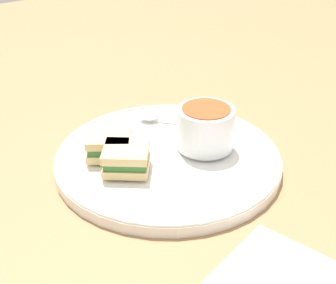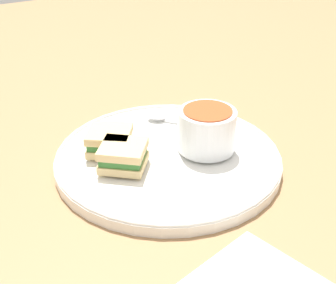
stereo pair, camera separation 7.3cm
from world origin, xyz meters
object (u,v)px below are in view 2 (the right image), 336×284
soup_bowl (207,129)px  sandwich_half_near (110,141)px  sandwich_half_far (124,157)px  spoon (162,117)px

soup_bowl → sandwich_half_near: 0.15m
sandwich_half_near → sandwich_half_far: same height
soup_bowl → spoon: size_ratio=0.88×
spoon → sandwich_half_near: bearing=71.4°
spoon → sandwich_half_far: (-0.13, -0.11, 0.01)m
sandwich_half_near → spoon: bearing=22.6°
spoon → sandwich_half_near: (-0.12, -0.05, 0.01)m
sandwich_half_near → sandwich_half_far: size_ratio=0.99×
soup_bowl → spoon: (-0.01, 0.12, -0.03)m
sandwich_half_near → sandwich_half_far: 0.05m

